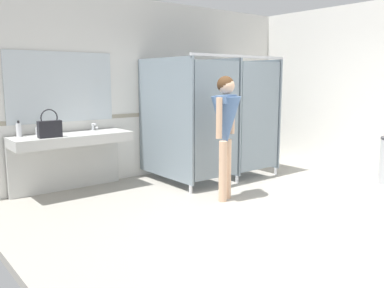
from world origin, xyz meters
TOP-DOWN VIEW (x-y plane):
  - ground_plane at (0.00, 0.00)m, footprint 6.17×6.70m
  - wall_back at (0.00, 3.11)m, footprint 6.17×0.12m
  - wall_back_tile_band at (0.00, 3.05)m, footprint 6.17×0.01m
  - vanity_counter at (-1.71, 2.83)m, footprint 1.69×0.59m
  - mirror_panel at (-1.71, 3.04)m, footprint 1.59×0.02m
  - bathroom_stalls at (0.55, 2.12)m, footprint 1.95×1.44m
  - person_standing at (-0.21, 1.13)m, footprint 0.54×0.54m
  - handbag at (-2.07, 2.59)m, footprint 0.31×0.10m
  - soap_dispenser at (-2.38, 2.91)m, footprint 0.07×0.07m
  - floor_drain_cover at (-0.07, 0.19)m, footprint 0.14×0.14m

SIDE VIEW (x-z plane):
  - ground_plane at x=0.00m, z-range -0.10..0.00m
  - floor_drain_cover at x=-0.07m, z-range 0.00..0.01m
  - vanity_counter at x=-1.71m, z-range 0.15..1.13m
  - soap_dispenser at x=-2.38m, z-range 0.85..1.08m
  - handbag at x=-2.07m, z-range 0.81..1.19m
  - bathroom_stalls at x=0.55m, z-range 0.05..2.05m
  - wall_back_tile_band at x=0.00m, z-range 1.02..1.08m
  - person_standing at x=-0.21m, z-range 0.23..1.92m
  - wall_back at x=0.00m, z-range 0.00..2.93m
  - mirror_panel at x=-1.71m, z-range 1.02..2.04m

